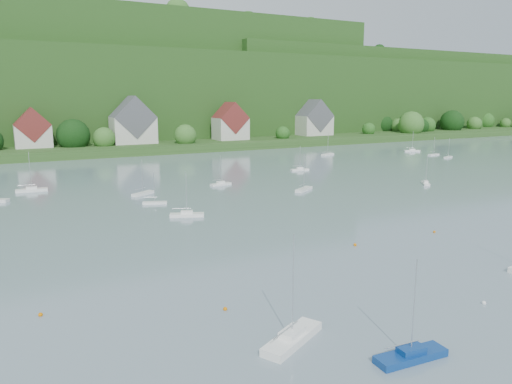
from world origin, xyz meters
TOP-DOWN VIEW (x-y plane):
  - far_shore_strip at (0.00, 200.00)m, footprint 600.00×60.00m
  - forested_ridge at (0.39, 268.57)m, footprint 620.00×181.22m
  - village_building_1 at (-30.00, 189.00)m, footprint 12.00×9.36m
  - village_building_2 at (5.00, 188.00)m, footprint 16.00×11.44m
  - village_building_3 at (45.00, 186.00)m, footprint 13.00×10.40m
  - village_building_4 at (90.00, 190.00)m, footprint 15.00×10.40m
  - near_sailboat_0 at (-20.73, 33.04)m, footprint 7.14×5.03m
  - near_sailboat_1 at (-13.97, 26.35)m, footprint 6.25×2.15m
  - mooring_buoy_0 at (-23.09, 41.51)m, footprint 0.41×0.41m
  - mooring_buoy_1 at (0.34, 30.64)m, footprint 0.41×0.41m
  - mooring_buoy_2 at (16.62, 51.70)m, footprint 0.39×0.39m
  - mooring_buoy_3 at (1.54, 52.07)m, footprint 0.45×0.45m
  - mooring_buoy_5 at (-39.05, 48.53)m, footprint 0.42×0.42m
  - far_sailboat_cluster at (-0.61, 114.99)m, footprint 195.64×75.86m

SIDE VIEW (x-z plane):
  - mooring_buoy_0 at x=-23.09m, z-range -0.20..0.20m
  - mooring_buoy_1 at x=0.34m, z-range -0.21..0.21m
  - mooring_buoy_2 at x=16.62m, z-range -0.19..0.19m
  - mooring_buoy_3 at x=1.54m, z-range -0.23..0.23m
  - mooring_buoy_5 at x=-39.05m, z-range -0.21..0.21m
  - far_sailboat_cluster at x=-0.61m, z-range -3.98..4.73m
  - near_sailboat_1 at x=-13.97m, z-range -3.71..4.59m
  - near_sailboat_0 at x=-20.73m, z-range -4.27..5.23m
  - far_shore_strip at x=0.00m, z-range 0.00..3.00m
  - village_building_1 at x=-30.00m, z-range 1.75..15.75m
  - village_building_3 at x=45.00m, z-range 1.68..17.18m
  - village_building_4 at x=90.00m, z-range 1.34..17.84m
  - village_building_2 at x=5.00m, z-range 1.27..19.27m
  - forested_ridge at x=0.39m, z-range -12.06..57.83m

